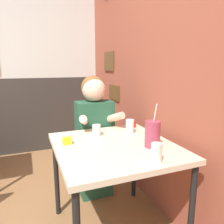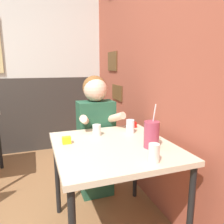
# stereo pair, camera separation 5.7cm
# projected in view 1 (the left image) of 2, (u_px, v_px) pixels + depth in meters

# --- Properties ---
(brick_wall_right) EXTENTS (0.08, 4.27, 2.70)m
(brick_wall_right) POSITION_uv_depth(u_px,v_px,m) (129.00, 58.00, 2.37)
(brick_wall_right) COLOR #9E4C38
(brick_wall_right) RESTS_ON ground_plane
(main_table) EXTENTS (0.82, 0.88, 0.73)m
(main_table) POSITION_uv_depth(u_px,v_px,m) (115.00, 154.00, 1.56)
(main_table) COLOR beige
(main_table) RESTS_ON ground_plane
(person_seated) EXTENTS (0.42, 0.42, 1.18)m
(person_seated) POSITION_uv_depth(u_px,v_px,m) (95.00, 133.00, 2.09)
(person_seated) COLOR #235138
(person_seated) RESTS_ON ground_plane
(cocktail_pitcher) EXTENTS (0.10, 0.10, 0.30)m
(cocktail_pitcher) POSITION_uv_depth(u_px,v_px,m) (152.00, 134.00, 1.48)
(cocktail_pitcher) COLOR #99384C
(cocktail_pitcher) RESTS_ON main_table
(glass_near_pitcher) EXTENTS (0.07, 0.07, 0.11)m
(glass_near_pitcher) POSITION_uv_depth(u_px,v_px,m) (130.00, 126.00, 1.80)
(glass_near_pitcher) COLOR silver
(glass_near_pitcher) RESTS_ON main_table
(glass_center) EXTENTS (0.07, 0.07, 0.09)m
(glass_center) POSITION_uv_depth(u_px,v_px,m) (97.00, 130.00, 1.73)
(glass_center) COLOR silver
(glass_center) RESTS_ON main_table
(glass_far_side) EXTENTS (0.06, 0.06, 0.11)m
(glass_far_side) POSITION_uv_depth(u_px,v_px,m) (156.00, 153.00, 1.25)
(glass_far_side) COLOR silver
(glass_far_side) RESTS_ON main_table
(condiment_ketchup) EXTENTS (0.06, 0.04, 0.05)m
(condiment_ketchup) POSITION_uv_depth(u_px,v_px,m) (132.00, 125.00, 1.97)
(condiment_ketchup) COLOR #B7140F
(condiment_ketchup) RESTS_ON main_table
(condiment_mustard) EXTENTS (0.06, 0.04, 0.05)m
(condiment_mustard) POSITION_uv_depth(u_px,v_px,m) (67.00, 141.00, 1.54)
(condiment_mustard) COLOR yellow
(condiment_mustard) RESTS_ON main_table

